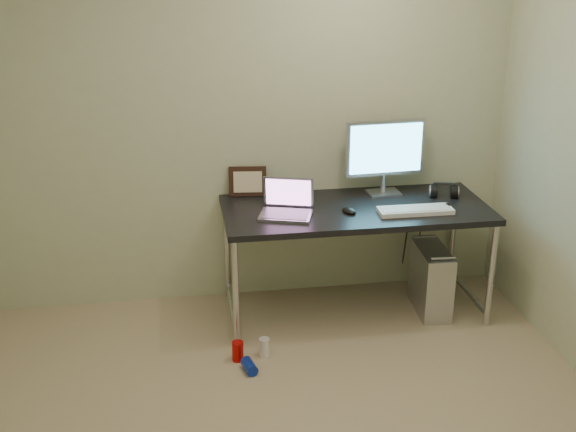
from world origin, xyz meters
The scene contains 16 objects.
wall_back centered at (0.00, 1.75, 1.25)m, with size 3.50×0.02×2.50m, color beige.
desk centered at (0.64, 1.37, 0.68)m, with size 1.72×0.75×0.75m.
tower_computer centered at (1.15, 1.29, 0.23)m, with size 0.21×0.44×0.48m.
cable_a centered at (1.10, 1.70, 0.40)m, with size 0.01×0.01×0.70m, color black.
cable_b centered at (1.19, 1.68, 0.38)m, with size 0.01×0.01×0.72m, color black.
can_red centered at (-0.19, 0.87, 0.06)m, with size 0.07×0.07×0.12m, color #BD0908.
can_white centered at (-0.03, 0.89, 0.06)m, with size 0.06×0.06×0.12m, color white.
can_blue centered at (-0.14, 0.73, 0.03)m, with size 0.07×0.07×0.12m, color #0F29A1.
laptop centered at (0.18, 1.32, 0.80)m, with size 0.38×0.34×0.22m.
monitor centered at (0.88, 1.60, 1.05)m, with size 0.54×0.17×0.51m.
keyboard centered at (0.98, 1.22, 0.76)m, with size 0.47×0.15×0.03m, color white.
mouse_right centered at (1.20, 1.25, 0.77)m, with size 0.08×0.12×0.04m, color black.
mouse_left centered at (0.57, 1.28, 0.77)m, with size 0.07×0.12×0.04m, color black.
headphones centered at (1.27, 1.48, 0.78)m, with size 0.21×0.12×0.12m.
picture_frame centered at (-0.03, 1.70, 0.85)m, with size 0.25×0.03×0.20m, color black.
webcam centered at (0.29, 1.62, 0.84)m, with size 0.04×0.03×0.12m.
Camera 1 is at (-0.48, -2.87, 2.37)m, focal length 45.00 mm.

